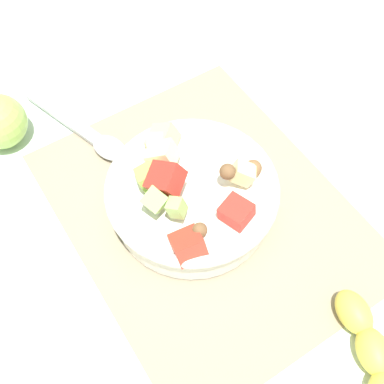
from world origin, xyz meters
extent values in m
plane|color=silver|center=(0.00, 0.00, 0.00)|extent=(2.40, 2.40, 0.00)
cube|color=gray|center=(0.00, 0.00, 0.00)|extent=(0.43, 0.34, 0.01)
cylinder|color=white|center=(0.01, 0.01, 0.03)|extent=(0.20, 0.20, 0.05)
torus|color=white|center=(0.01, 0.01, 0.06)|extent=(0.22, 0.22, 0.02)
cube|color=beige|center=(0.06, 0.03, 0.08)|extent=(0.05, 0.05, 0.04)
sphere|color=brown|center=(-0.01, -0.06, 0.07)|extent=(0.04, 0.03, 0.03)
cube|color=beige|center=(-0.02, -0.04, 0.08)|extent=(0.04, 0.04, 0.03)
cube|color=#E5D684|center=(0.08, 0.02, 0.07)|extent=(0.03, 0.03, 0.02)
sphere|color=brown|center=(-0.01, -0.02, 0.09)|extent=(0.03, 0.03, 0.03)
cube|color=#93C160|center=(0.01, 0.07, 0.08)|extent=(0.04, 0.04, 0.04)
cube|color=#E5D684|center=(0.09, 0.01, 0.07)|extent=(0.05, 0.05, 0.04)
cube|color=#9EC656|center=(0.04, 0.05, 0.08)|extent=(0.04, 0.04, 0.04)
cube|color=red|center=(-0.05, -0.01, 0.07)|extent=(0.04, 0.04, 0.03)
cube|color=red|center=(0.02, 0.05, 0.09)|extent=(0.05, 0.05, 0.05)
cube|color=#BC3828|center=(-0.05, 0.06, 0.06)|extent=(0.05, 0.04, 0.04)
cube|color=#A3CC6B|center=(-0.02, 0.05, 0.08)|extent=(0.03, 0.03, 0.03)
sphere|color=brown|center=(-0.05, 0.04, 0.07)|extent=(0.03, 0.02, 0.03)
ellipsoid|color=#B7B7BC|center=(0.15, 0.06, 0.01)|extent=(0.06, 0.05, 0.01)
cube|color=#B7B7BC|center=(0.24, 0.09, 0.01)|extent=(0.15, 0.06, 0.01)
ellipsoid|color=yellow|center=(-0.25, -0.05, 0.02)|extent=(0.06, 0.05, 0.04)
ellipsoid|color=yellow|center=(-0.21, -0.06, 0.02)|extent=(0.06, 0.04, 0.04)
camera|label=1|loc=(-0.27, 0.20, 0.57)|focal=47.09mm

